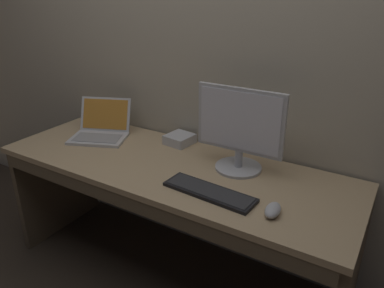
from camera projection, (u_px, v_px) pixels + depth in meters
name	position (u px, v px, depth m)	size (l,w,h in m)	color
ground_plane	(174.00, 272.00, 2.20)	(14.00, 14.00, 0.00)	#382D23
back_wall	(208.00, 21.00, 1.94)	(4.66, 0.04, 2.78)	#ADA38E
desk	(170.00, 194.00, 1.97)	(1.89, 0.66, 0.72)	tan
laptop_silver	(100.00, 132.00, 2.23)	(0.41, 0.39, 0.21)	silver
external_monitor	(239.00, 131.00, 1.78)	(0.44, 0.23, 0.42)	#B7B7BC
wired_keyboard	(209.00, 192.00, 1.64)	(0.43, 0.16, 0.02)	black
computer_mouse	(273.00, 210.00, 1.49)	(0.06, 0.11, 0.04)	#B7B7BC
external_drive_box	(180.00, 139.00, 2.15)	(0.14, 0.15, 0.05)	silver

